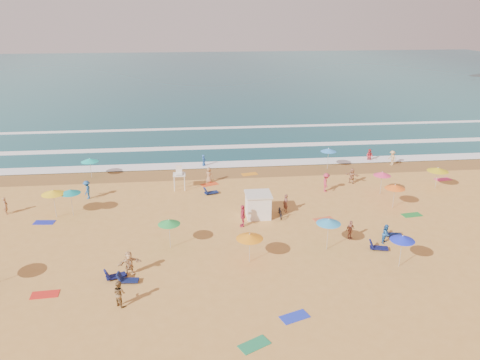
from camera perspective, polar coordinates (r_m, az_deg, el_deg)
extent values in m
plane|color=gold|center=(39.67, 1.54, -5.03)|extent=(220.00, 220.00, 0.00)
cube|color=#0C4756|center=(120.79, -3.79, 12.32)|extent=(220.00, 140.00, 0.18)
plane|color=olive|center=(51.15, -0.29, 0.98)|extent=(220.00, 220.00, 0.00)
cube|color=white|center=(53.47, -0.56, 1.97)|extent=(200.00, 2.20, 0.05)
cube|color=white|center=(60.13, -1.20, 4.08)|extent=(200.00, 1.60, 0.05)
cube|color=white|center=(69.75, -1.91, 6.38)|extent=(200.00, 1.20, 0.05)
cube|color=white|center=(40.16, 2.21, -3.14)|extent=(2.00, 2.00, 2.00)
cube|color=silver|center=(39.74, 2.24, -1.74)|extent=(2.20, 2.20, 0.12)
imported|color=black|center=(40.40, 4.94, -3.86)|extent=(0.77, 1.87, 0.96)
cone|color=yellow|center=(42.50, -21.85, -1.37)|extent=(1.94, 1.94, 0.35)
cone|color=#17BDB1|center=(51.35, -17.85, 2.33)|extent=(1.81, 1.81, 0.35)
cone|color=#F3366B|center=(46.46, 16.95, 0.74)|extent=(1.64, 1.64, 0.35)
cone|color=gold|center=(49.89, 22.98, 1.20)|extent=(2.05, 2.05, 0.35)
cone|color=orange|center=(43.68, 18.38, -0.76)|extent=(1.78, 1.78, 0.35)
cone|color=#309CDA|center=(34.90, 10.76, -4.97)|extent=(1.80, 1.80, 0.35)
cone|color=teal|center=(42.33, -19.99, -1.32)|extent=(1.72, 1.72, 0.35)
cone|color=green|center=(34.98, -8.65, -5.08)|extent=(1.65, 1.65, 0.35)
cone|color=orange|center=(32.78, 1.18, -6.87)|extent=(1.91, 1.91, 0.35)
cone|color=#358EEF|center=(52.39, 10.74, 3.62)|extent=(1.72, 1.72, 0.35)
cone|color=#1A2AE0|center=(34.00, 19.21, -6.70)|extent=(1.68, 1.68, 0.35)
cube|color=#0E1348|center=(32.88, -14.86, -11.24)|extent=(1.41, 0.97, 0.34)
cube|color=#0E1748|center=(32.22, -13.42, -11.81)|extent=(1.35, 0.67, 0.34)
cube|color=#0E1247|center=(36.65, 16.59, -7.93)|extent=(1.40, 0.87, 0.34)
cube|color=navy|center=(38.98, 18.17, -6.34)|extent=(1.38, 0.77, 0.34)
cube|color=#101E51|center=(45.20, -3.50, -1.52)|extent=(1.40, 0.90, 0.34)
cube|color=red|center=(32.72, -22.69, -12.75)|extent=(1.75, 0.96, 0.03)
cube|color=#1D26BA|center=(42.69, -22.75, -4.79)|extent=(1.78, 1.02, 0.03)
cube|color=#208252|center=(26.61, 1.77, -19.42)|extent=(1.91, 1.54, 0.03)
cube|color=orange|center=(50.49, 1.18, 0.72)|extent=(1.84, 1.20, 0.03)
cube|color=#D45631|center=(40.54, 10.15, -4.75)|extent=(1.85, 1.22, 0.03)
cube|color=#E0481C|center=(47.68, -3.73, -0.53)|extent=(1.90, 1.43, 0.03)
cube|color=#2135D0|center=(28.66, 6.68, -16.23)|extent=(1.89, 1.39, 0.03)
cube|color=#218433|center=(43.40, 20.21, -4.02)|extent=(1.79, 1.06, 0.03)
cube|color=#F33971|center=(53.39, 23.51, 0.08)|extent=(1.82, 1.12, 0.03)
imported|color=brown|center=(29.85, -14.51, -13.23)|extent=(1.04, 1.02, 1.68)
imported|color=tan|center=(32.75, -13.36, -9.82)|extent=(1.67, 0.97, 1.72)
imported|color=#2668B5|center=(37.57, 17.39, -6.27)|extent=(0.93, 0.94, 1.53)
imported|color=#9B6C47|center=(45.48, -26.67, -2.82)|extent=(0.50, 0.64, 1.56)
imported|color=#B57A53|center=(49.02, 13.47, 0.50)|extent=(1.51, 1.17, 1.60)
imported|color=tan|center=(55.91, 18.06, 2.58)|extent=(0.95, 1.24, 1.70)
imported|color=#265DB5|center=(52.87, -4.42, 2.22)|extent=(0.60, 0.71, 1.64)
imported|color=#B92E48|center=(46.28, 10.44, -0.29)|extent=(0.90, 1.31, 1.87)
imported|color=brown|center=(41.25, 5.58, -2.84)|extent=(0.58, 0.70, 1.63)
imported|color=#C5313C|center=(56.60, 15.51, 2.81)|extent=(1.06, 1.03, 1.72)
imported|color=tan|center=(37.48, 13.28, -5.92)|extent=(0.96, 0.74, 1.52)
imported|color=#CF3355|center=(38.40, 0.33, -4.37)|extent=(0.67, 1.18, 1.89)
imported|color=#A3744B|center=(47.99, -3.82, 0.62)|extent=(0.94, 0.81, 1.61)
imported|color=#215A9D|center=(46.11, -18.14, -1.14)|extent=(0.74, 1.19, 1.78)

